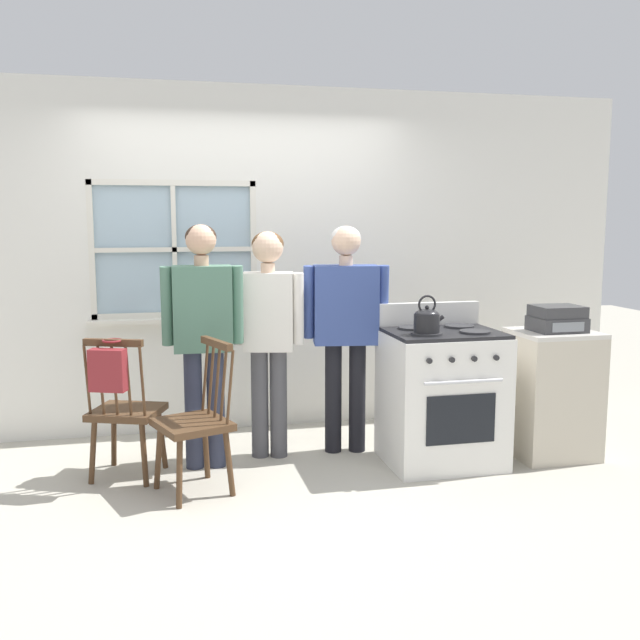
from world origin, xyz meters
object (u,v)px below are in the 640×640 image
(stove, at_px, (442,396))
(handbag, at_px, (108,369))
(side_counter, at_px, (552,394))
(stereo, at_px, (557,319))
(chair_near_wall, at_px, (196,423))
(kettle, at_px, (427,320))
(potted_plant, at_px, (216,309))
(person_teen_center, at_px, (268,321))
(person_adult_right, at_px, (346,315))
(person_elderly_left, at_px, (203,323))
(chair_by_window, at_px, (126,412))

(stove, height_order, handbag, stove)
(side_counter, xyz_separation_m, stereo, (0.00, -0.02, 0.54))
(stereo, bearing_deg, chair_near_wall, -177.42)
(stove, bearing_deg, kettle, -142.43)
(kettle, relative_size, stereo, 0.73)
(chair_near_wall, height_order, stereo, stereo)
(kettle, relative_size, potted_plant, 1.12)
(person_teen_center, xyz_separation_m, potted_plant, (-0.30, 0.69, 0.00))
(person_adult_right, bearing_deg, chair_near_wall, -144.81)
(person_elderly_left, height_order, person_teen_center, person_elderly_left)
(person_teen_center, bearing_deg, stove, -6.63)
(person_teen_center, bearing_deg, side_counter, 0.05)
(chair_by_window, xyz_separation_m, side_counter, (2.93, -0.22, 0.02))
(person_teen_center, distance_m, handbag, 1.15)
(kettle, xyz_separation_m, handbag, (-2.02, 0.10, -0.25))
(chair_by_window, bearing_deg, person_teen_center, -147.63)
(side_counter, bearing_deg, stereo, -90.00)
(stove, distance_m, side_counter, 0.82)
(kettle, height_order, stereo, kettle)
(person_teen_center, bearing_deg, person_elderly_left, -152.80)
(stove, relative_size, handbag, 3.53)
(stove, bearing_deg, person_teen_center, 161.04)
(person_elderly_left, relative_size, potted_plant, 7.47)
(person_elderly_left, bearing_deg, person_teen_center, 16.99)
(chair_by_window, xyz_separation_m, stove, (2.11, -0.19, 0.04))
(kettle, height_order, potted_plant, kettle)
(stereo, bearing_deg, potted_plant, 153.25)
(chair_by_window, bearing_deg, person_elderly_left, -150.49)
(chair_by_window, relative_size, kettle, 3.81)
(person_teen_center, bearing_deg, handbag, -145.88)
(person_adult_right, distance_m, handbag, 1.67)
(potted_plant, relative_size, side_counter, 0.24)
(handbag, bearing_deg, chair_near_wall, -15.13)
(handbag, bearing_deg, stove, 0.81)
(kettle, bearing_deg, chair_by_window, 170.60)
(handbag, bearing_deg, person_elderly_left, 26.71)
(person_elderly_left, relative_size, stereo, 4.82)
(stove, bearing_deg, chair_near_wall, -174.24)
(chair_by_window, relative_size, person_elderly_left, 0.57)
(chair_by_window, distance_m, potted_plant, 1.24)
(person_elderly_left, distance_m, potted_plant, 0.83)
(chair_near_wall, distance_m, handbag, 0.63)
(chair_near_wall, bearing_deg, side_counter, 72.85)
(person_elderly_left, bearing_deg, stove, -7.45)
(person_adult_right, distance_m, stereo, 1.47)
(chair_by_window, xyz_separation_m, potted_plant, (0.67, 0.89, 0.54))
(stereo, bearing_deg, person_teen_center, 167.14)
(person_elderly_left, relative_size, person_adult_right, 1.01)
(person_elderly_left, bearing_deg, potted_plant, 81.37)
(potted_plant, xyz_separation_m, stereo, (2.26, -1.14, 0.01))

